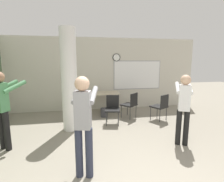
# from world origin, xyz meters

# --- Properties ---
(wall_back) EXTENTS (8.00, 0.15, 2.80)m
(wall_back) POSITION_xyz_m (0.04, 5.06, 1.40)
(wall_back) COLOR beige
(wall_back) RESTS_ON ground_plane
(support_pillar) EXTENTS (0.42, 0.42, 2.80)m
(support_pillar) POSITION_xyz_m (-1.03, 3.05, 1.40)
(support_pillar) COLOR white
(support_pillar) RESTS_ON ground_plane
(folding_table) EXTENTS (1.43, 0.69, 0.75)m
(folding_table) POSITION_xyz_m (-0.02, 4.55, 0.69)
(folding_table) COLOR beige
(folding_table) RESTS_ON ground_plane
(bottle_on_table) EXTENTS (0.07, 0.07, 0.28)m
(bottle_on_table) POSITION_xyz_m (-0.18, 4.55, 0.86)
(bottle_on_table) COLOR silver
(bottle_on_table) RESTS_ON folding_table
(waste_bin) EXTENTS (0.26, 0.26, 0.30)m
(waste_bin) POSITION_xyz_m (0.06, 3.98, 0.15)
(waste_bin) COLOR #38383D
(waste_bin) RESTS_ON ground_plane
(chair_table_right) EXTENTS (0.62, 0.62, 0.87)m
(chair_table_right) POSITION_xyz_m (0.91, 3.68, 0.51)
(chair_table_right) COLOR black
(chair_table_right) RESTS_ON ground_plane
(chair_table_left) EXTENTS (0.45, 0.45, 0.87)m
(chair_table_left) POSITION_xyz_m (-0.87, 3.73, 0.51)
(chair_table_left) COLOR black
(chair_table_left) RESTS_ON ground_plane
(chair_table_front) EXTENTS (0.52, 0.52, 0.87)m
(chair_table_front) POSITION_xyz_m (0.22, 3.30, 0.51)
(chair_table_front) COLOR black
(chair_table_front) RESTS_ON ground_plane
(chair_mid_room) EXTENTS (0.60, 0.60, 0.87)m
(chair_mid_room) POSITION_xyz_m (1.80, 3.26, 0.51)
(chair_mid_room) COLOR black
(chair_mid_room) RESTS_ON ground_plane
(person_watching_back) EXTENTS (0.62, 0.68, 1.72)m
(person_watching_back) POSITION_xyz_m (-2.38, 2.17, 1.01)
(person_watching_back) COLOR black
(person_watching_back) RESTS_ON ground_plane
(person_playing_side) EXTENTS (0.54, 0.68, 1.63)m
(person_playing_side) POSITION_xyz_m (1.55, 1.65, 0.96)
(person_playing_side) COLOR black
(person_playing_side) RESTS_ON ground_plane
(person_playing_front) EXTENTS (0.48, 0.70, 1.70)m
(person_playing_front) POSITION_xyz_m (-0.71, 0.92, 1.00)
(person_playing_front) COLOR #2D3347
(person_playing_front) RESTS_ON ground_plane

